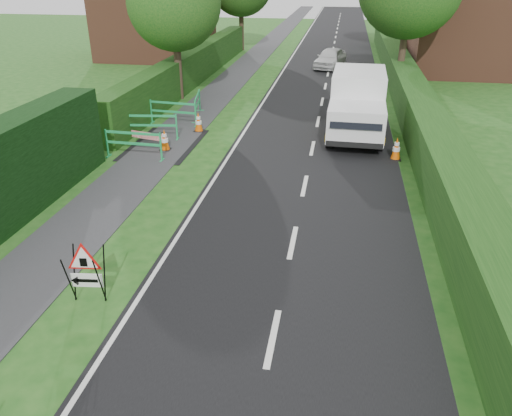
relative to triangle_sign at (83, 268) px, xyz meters
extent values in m
plane|color=#1A4C15|center=(1.31, -1.48, -0.79)|extent=(120.00, 120.00, 0.00)
cube|color=black|center=(3.81, 33.52, -0.78)|extent=(6.00, 90.00, 0.02)
cube|color=#2D2D30|center=(-1.69, 33.52, -0.78)|extent=(2.00, 90.00, 0.02)
cube|color=#14380F|center=(-3.69, 20.52, -0.79)|extent=(1.00, 24.00, 1.80)
cube|color=#14380F|center=(7.81, 14.52, -0.79)|extent=(1.20, 50.00, 1.50)
cube|color=brown|center=(-8.69, 28.52, 1.96)|extent=(7.00, 7.00, 5.50)
cube|color=brown|center=(12.31, 26.52, 1.96)|extent=(7.00, 7.00, 5.50)
cube|color=brown|center=(13.31, 40.52, 1.96)|extent=(7.00, 7.00, 5.50)
cylinder|color=#2D2116|center=(-3.29, 16.52, 0.53)|extent=(0.36, 0.36, 2.62)
sphere|color=#114114|center=(-3.29, 16.52, 3.71)|extent=(4.40, 4.40, 4.40)
cylinder|color=#2D2116|center=(7.71, 20.52, 0.70)|extent=(0.36, 0.36, 2.97)
cylinder|color=#2D2116|center=(-3.29, 32.52, 0.61)|extent=(0.36, 0.36, 2.80)
cylinder|color=#2D2116|center=(7.71, 36.52, 0.44)|extent=(0.36, 0.36, 2.45)
cylinder|color=black|center=(-0.25, -0.16, -0.20)|extent=(0.07, 0.35, 1.13)
cylinder|color=black|center=(-0.28, 0.13, -0.20)|extent=(0.07, 0.35, 1.13)
cylinder|color=black|center=(0.35, -0.08, -0.20)|extent=(0.07, 0.35, 1.13)
cylinder|color=black|center=(0.32, 0.20, -0.20)|extent=(0.07, 0.35, 1.13)
cube|color=white|center=(0.04, 0.00, -0.28)|extent=(0.63, 0.09, 0.30)
cube|color=black|center=(0.04, -0.01, -0.28)|extent=(0.45, 0.06, 0.07)
cone|color=black|center=(-0.20, -0.04, -0.28)|extent=(0.16, 0.20, 0.18)
cube|color=black|center=(0.04, -0.02, 0.15)|extent=(0.14, 0.03, 0.18)
cube|color=silver|center=(5.36, 12.76, 0.60)|extent=(2.08, 3.28, 1.94)
cube|color=silver|center=(5.30, 10.31, 0.23)|extent=(2.06, 2.13, 1.18)
cube|color=black|center=(5.28, 9.31, 0.52)|extent=(1.77, 0.27, 0.54)
cube|color=yellow|center=(4.33, 11.85, -0.16)|extent=(0.14, 4.96, 0.24)
cube|color=yellow|center=(6.35, 11.80, -0.16)|extent=(0.14, 4.96, 0.24)
cube|color=black|center=(5.28, 9.32, -0.31)|extent=(1.97, 0.17, 0.20)
cylinder|color=black|center=(4.40, 10.28, -0.39)|extent=(0.26, 0.81, 0.80)
cylinder|color=black|center=(6.21, 10.24, -0.39)|extent=(0.26, 0.81, 0.80)
cylinder|color=black|center=(4.48, 13.51, -0.39)|extent=(0.26, 0.81, 0.80)
cylinder|color=black|center=(6.28, 13.47, -0.39)|extent=(0.26, 0.81, 0.80)
cube|color=black|center=(6.72, 9.38, -0.77)|extent=(0.38, 0.38, 0.04)
cone|color=#DD5606|center=(6.72, 9.38, -0.37)|extent=(0.32, 0.32, 0.75)
cylinder|color=white|center=(6.72, 9.38, -0.41)|extent=(0.25, 0.25, 0.14)
cylinder|color=white|center=(6.72, 9.38, -0.22)|extent=(0.17, 0.17, 0.10)
cube|color=black|center=(5.96, 11.57, -0.77)|extent=(0.38, 0.38, 0.04)
cone|color=#DD5606|center=(5.96, 11.57, -0.37)|extent=(0.32, 0.32, 0.75)
cylinder|color=white|center=(5.96, 11.57, -0.41)|extent=(0.25, 0.25, 0.14)
cylinder|color=white|center=(5.96, 11.57, -0.22)|extent=(0.17, 0.17, 0.10)
cube|color=black|center=(5.88, 14.64, -0.77)|extent=(0.38, 0.38, 0.04)
cone|color=#DD5606|center=(5.88, 14.64, -0.37)|extent=(0.32, 0.32, 0.75)
cylinder|color=white|center=(5.88, 14.64, -0.41)|extent=(0.25, 0.25, 0.14)
cylinder|color=white|center=(5.88, 14.64, -0.22)|extent=(0.17, 0.17, 0.10)
cube|color=black|center=(-1.47, 8.96, -0.77)|extent=(0.38, 0.38, 0.04)
cone|color=#DD5606|center=(-1.47, 8.96, -0.37)|extent=(0.32, 0.32, 0.75)
cylinder|color=white|center=(-1.47, 8.96, -0.41)|extent=(0.25, 0.25, 0.14)
cylinder|color=white|center=(-1.47, 8.96, -0.22)|extent=(0.17, 0.17, 0.10)
cube|color=black|center=(-0.88, 11.35, -0.77)|extent=(0.38, 0.38, 0.04)
cone|color=#DD5606|center=(-0.88, 11.35, -0.37)|extent=(0.32, 0.32, 0.75)
cylinder|color=white|center=(-0.88, 11.35, -0.41)|extent=(0.25, 0.25, 0.14)
cylinder|color=white|center=(-0.88, 11.35, -0.22)|extent=(0.17, 0.17, 0.10)
cube|color=#1C9A4F|center=(-3.22, 7.97, -0.29)|extent=(0.05, 0.05, 1.00)
cube|color=#1C9A4F|center=(-1.22, 7.89, -0.29)|extent=(0.05, 0.05, 1.00)
cube|color=#1C9A4F|center=(-2.22, 7.93, 0.13)|extent=(2.00, 0.13, 0.08)
cube|color=#1C9A4F|center=(-2.22, 7.93, -0.24)|extent=(2.00, 0.13, 0.08)
cube|color=#1C9A4F|center=(-3.22, 7.97, -0.77)|extent=(0.07, 0.35, 0.04)
cube|color=#1C9A4F|center=(-1.22, 7.89, -0.77)|extent=(0.07, 0.35, 0.04)
cube|color=#1C9A4F|center=(-3.40, 9.97, -0.29)|extent=(0.06, 0.06, 1.00)
cube|color=#1C9A4F|center=(-1.42, 10.22, -0.29)|extent=(0.06, 0.06, 1.00)
cube|color=#1C9A4F|center=(-2.41, 10.09, 0.13)|extent=(1.99, 0.31, 0.08)
cube|color=#1C9A4F|center=(-2.41, 10.09, -0.24)|extent=(1.99, 0.31, 0.08)
cube|color=#1C9A4F|center=(-3.40, 9.97, -0.77)|extent=(0.10, 0.35, 0.04)
cube|color=#1C9A4F|center=(-1.42, 10.22, -0.77)|extent=(0.10, 0.35, 0.04)
cube|color=#1C9A4F|center=(-3.17, 12.20, -0.29)|extent=(0.05, 0.05, 1.00)
cube|color=#1C9A4F|center=(-1.18, 12.01, -0.29)|extent=(0.05, 0.05, 1.00)
cube|color=#1C9A4F|center=(-2.17, 12.10, 0.13)|extent=(2.00, 0.24, 0.08)
cube|color=#1C9A4F|center=(-2.17, 12.10, -0.24)|extent=(2.00, 0.24, 0.08)
cube|color=#1C9A4F|center=(-3.17, 12.20, -0.77)|extent=(0.09, 0.35, 0.04)
cube|color=#1C9A4F|center=(-1.18, 12.01, -0.77)|extent=(0.09, 0.35, 0.04)
cube|color=#1C9A4F|center=(-1.32, 12.45, -0.29)|extent=(0.06, 0.06, 1.00)
cube|color=#1C9A4F|center=(-1.67, 14.41, -0.29)|extent=(0.06, 0.06, 1.00)
cube|color=#1C9A4F|center=(-1.49, 13.43, 0.13)|extent=(0.41, 1.98, 0.08)
cube|color=#1C9A4F|center=(-1.49, 13.43, -0.24)|extent=(0.41, 1.98, 0.08)
cube|color=#1C9A4F|center=(-1.32, 12.45, -0.77)|extent=(0.36, 0.12, 0.04)
cube|color=#1C9A4F|center=(-1.67, 14.41, -0.77)|extent=(0.36, 0.12, 0.04)
cube|color=red|center=(-2.13, 9.11, -0.79)|extent=(1.46, 0.42, 0.25)
imported|color=silver|center=(3.84, 26.13, -0.16)|extent=(2.28, 3.93, 1.26)
camera|label=1|loc=(4.70, -7.50, 5.32)|focal=35.00mm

